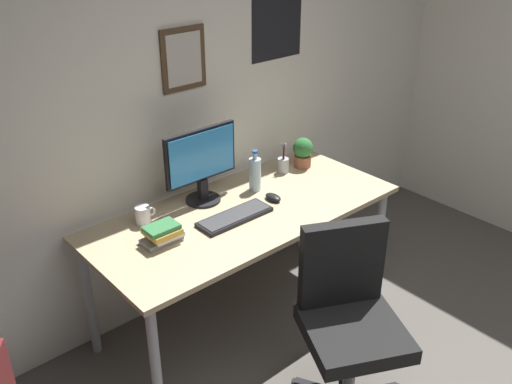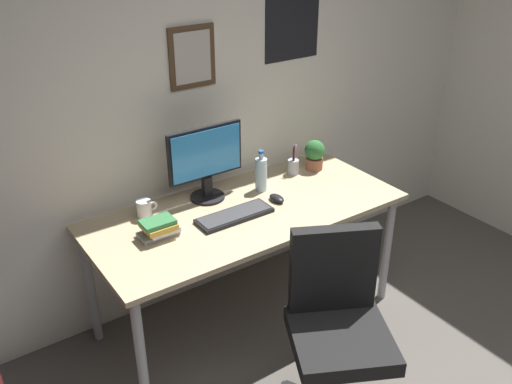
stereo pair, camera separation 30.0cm
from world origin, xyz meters
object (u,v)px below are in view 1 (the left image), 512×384
(keyboard, at_px, (235,217))
(computer_mouse, at_px, (273,197))
(monitor, at_px, (201,162))
(potted_plant, at_px, (303,151))
(water_bottle, at_px, (255,174))
(book_stack_left, at_px, (162,233))
(pen_cup, at_px, (283,164))
(coffee_mug_near, at_px, (143,215))
(office_chair, at_px, (349,311))

(keyboard, distance_m, computer_mouse, 0.30)
(monitor, height_order, computer_mouse, monitor)
(potted_plant, bearing_deg, water_bottle, -173.89)
(monitor, distance_m, book_stack_left, 0.51)
(monitor, distance_m, keyboard, 0.36)
(pen_cup, relative_size, book_stack_left, 1.00)
(water_bottle, relative_size, coffee_mug_near, 2.15)
(monitor, relative_size, computer_mouse, 4.18)
(monitor, bearing_deg, book_stack_left, -151.67)
(office_chair, distance_m, pen_cup, 1.15)
(coffee_mug_near, height_order, pen_cup, pen_cup)
(office_chair, xyz_separation_m, potted_plant, (0.66, 0.98, 0.34))
(computer_mouse, bearing_deg, coffee_mug_near, 159.90)
(office_chair, xyz_separation_m, monitor, (-0.11, 1.02, 0.47))
(pen_cup, bearing_deg, book_stack_left, -169.22)
(monitor, relative_size, coffee_mug_near, 3.92)
(water_bottle, distance_m, pen_cup, 0.30)
(computer_mouse, distance_m, water_bottle, 0.19)
(water_bottle, bearing_deg, pen_cup, 12.54)
(keyboard, bearing_deg, monitor, 91.16)
(office_chair, height_order, computer_mouse, office_chair)
(monitor, xyz_separation_m, keyboard, (0.01, -0.28, -0.23))
(pen_cup, bearing_deg, computer_mouse, -142.24)
(computer_mouse, bearing_deg, monitor, 139.42)
(monitor, height_order, pen_cup, monitor)
(keyboard, distance_m, water_bottle, 0.37)
(coffee_mug_near, xyz_separation_m, potted_plant, (1.16, -0.04, 0.05))
(computer_mouse, bearing_deg, office_chair, -104.77)
(office_chair, bearing_deg, monitor, 95.89)
(monitor, height_order, book_stack_left, monitor)
(monitor, distance_m, water_bottle, 0.35)
(water_bottle, relative_size, book_stack_left, 1.27)
(water_bottle, bearing_deg, computer_mouse, -93.01)
(monitor, bearing_deg, pen_cup, -2.73)
(pen_cup, bearing_deg, office_chair, -116.79)
(keyboard, bearing_deg, pen_cup, 22.86)
(pen_cup, bearing_deg, potted_plant, -6.22)
(keyboard, height_order, book_stack_left, book_stack_left)
(computer_mouse, relative_size, potted_plant, 0.56)
(office_chair, bearing_deg, water_bottle, 77.29)
(monitor, relative_size, potted_plant, 2.36)
(coffee_mug_near, distance_m, book_stack_left, 0.22)
(office_chair, distance_m, keyboard, 0.78)
(potted_plant, height_order, book_stack_left, potted_plant)
(monitor, relative_size, water_bottle, 1.82)
(monitor, relative_size, book_stack_left, 2.31)
(office_chair, height_order, pen_cup, pen_cup)
(keyboard, relative_size, coffee_mug_near, 3.67)
(keyboard, relative_size, pen_cup, 2.15)
(water_bottle, bearing_deg, potted_plant, 6.11)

